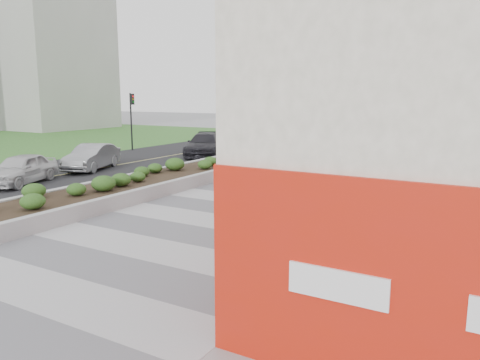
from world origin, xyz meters
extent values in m
plane|color=gray|center=(0.00, 0.00, 0.00)|extent=(160.00, 160.00, 0.00)
cube|color=#A8A8AD|center=(0.00, 3.00, 0.01)|extent=(8.00, 36.00, 0.01)
cube|color=#B81C0E|center=(4.02, 9.00, 1.50)|extent=(0.12, 24.00, 3.00)
cube|color=#B81C0E|center=(7.00, -3.02, 1.50)|extent=(6.00, 0.12, 3.00)
cube|color=#9E9EA0|center=(-5.50, 15.85, 0.28)|extent=(3.00, 0.30, 0.55)
cube|color=#9E9EA0|center=(-6.85, 7.00, 0.28)|extent=(0.30, 18.00, 0.55)
cube|color=#9E9EA0|center=(-4.15, 7.00, 0.28)|extent=(0.30, 18.00, 0.55)
cube|color=#2D2116|center=(-5.50, 7.00, 0.25)|extent=(2.40, 17.40, 0.50)
cube|color=black|center=(-12.00, 7.00, 0.00)|extent=(10.00, 40.00, 0.00)
cylinder|color=black|center=(-7.30, 17.50, 2.10)|extent=(0.12, 0.12, 4.20)
cube|color=black|center=(-7.12, 17.50, 3.75)|extent=(0.18, 0.28, 0.80)
cylinder|color=black|center=(-16.50, 17.00, 2.10)|extent=(0.12, 0.12, 4.20)
cube|color=black|center=(-16.32, 17.00, 3.75)|extent=(0.18, 0.28, 0.80)
cube|color=#ADAAA3|center=(-45.00, 30.00, 11.00)|extent=(18.00, 12.00, 22.00)
cube|color=#ADAAA3|center=(-5.00, 55.00, 10.00)|extent=(16.00, 12.00, 20.00)
cylinder|color=#595654|center=(0.50, 3.00, 0.00)|extent=(0.44, 0.44, 0.01)
cube|color=black|center=(1.68, 10.23, 0.07)|extent=(0.47, 0.74, 0.02)
imported|color=#252429|center=(1.68, 10.23, 0.66)|extent=(0.45, 0.31, 1.18)
sphere|color=#188DD2|center=(1.68, 10.23, 1.21)|extent=(0.23, 0.23, 0.23)
imported|color=silver|center=(-11.49, 4.33, 0.70)|extent=(2.98, 4.42, 1.40)
imported|color=#97999E|center=(-11.92, 8.95, 0.70)|extent=(2.87, 4.51, 1.40)
imported|color=black|center=(-9.91, 16.95, 0.76)|extent=(4.05, 5.64, 1.52)
camera|label=1|loc=(7.86, -8.92, 4.04)|focal=35.00mm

